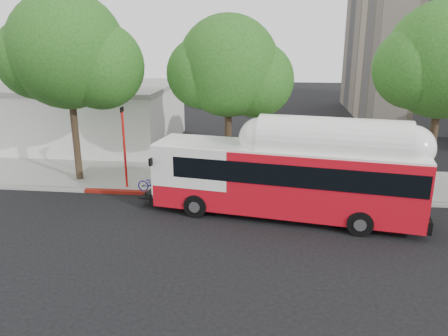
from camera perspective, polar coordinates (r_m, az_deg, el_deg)
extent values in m
plane|color=black|center=(17.59, 1.70, -8.48)|extent=(120.00, 120.00, 0.00)
cube|color=gray|center=(23.59, 3.07, -1.57)|extent=(60.00, 5.00, 0.15)
cube|color=gray|center=(21.15, 2.62, -3.79)|extent=(60.00, 0.30, 0.15)
cube|color=maroon|center=(21.54, -5.38, -3.44)|extent=(10.00, 0.32, 0.16)
cylinder|color=#2D2116|center=(24.13, -18.92, 5.24)|extent=(0.36, 0.36, 6.08)
sphere|color=#1C4F16|center=(23.72, -19.82, 14.25)|extent=(5.80, 5.80, 5.80)
sphere|color=#1C4F16|center=(23.29, -15.80, 12.69)|extent=(4.35, 4.35, 4.35)
cylinder|color=#2D2116|center=(22.49, 0.54, 4.52)|extent=(0.36, 0.36, 5.44)
sphere|color=#1C4F16|center=(22.01, 0.57, 13.20)|extent=(5.00, 5.00, 5.00)
sphere|color=#1C4F16|center=(22.17, 4.22, 11.42)|extent=(3.75, 3.75, 3.75)
cylinder|color=#2D2116|center=(23.44, 25.65, 3.76)|extent=(0.36, 0.36, 5.76)
sphere|color=#1C4F16|center=(22.99, 26.80, 12.51)|extent=(5.40, 5.40, 5.40)
cube|color=silver|center=(34.00, -20.41, 6.46)|extent=(16.00, 10.00, 4.00)
cube|color=gray|center=(33.72, -20.78, 9.97)|extent=(16.20, 10.20, 0.30)
cube|color=red|center=(18.73, 7.90, -1.50)|extent=(11.42, 4.18, 2.70)
cube|color=black|center=(18.51, 9.40, 0.02)|extent=(10.33, 4.06, 0.89)
cube|color=white|center=(18.35, 8.08, 2.62)|extent=(11.41, 4.11, 0.09)
cube|color=white|center=(18.15, 13.95, 2.91)|extent=(6.18, 2.79, 0.51)
cube|color=black|center=(20.79, -9.14, -3.22)|extent=(1.00, 1.77, 0.06)
imported|color=navy|center=(20.64, -9.20, -2.05)|extent=(0.81, 1.67, 0.84)
cylinder|color=red|center=(22.32, -12.85, 2.11)|extent=(0.12, 0.12, 4.01)
cube|color=black|center=(21.90, -13.20, 7.44)|extent=(0.05, 0.40, 0.25)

